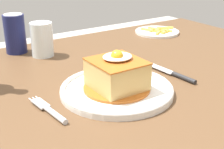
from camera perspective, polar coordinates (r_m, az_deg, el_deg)
dining_table at (r=0.88m, az=2.53°, el=-6.75°), size 1.27×0.88×0.72m
main_plate at (r=0.75m, az=0.85°, el=-2.67°), size 0.27×0.27×0.02m
sandwich_meal at (r=0.74m, az=0.87°, el=-0.01°), size 0.16×0.16×0.10m
fork at (r=0.68m, az=-10.91°, el=-6.41°), size 0.03×0.14×0.01m
knife at (r=0.86m, az=11.50°, el=-0.08°), size 0.03×0.17×0.01m
soda_can at (r=1.06m, az=-16.92°, el=6.99°), size 0.07×0.07×0.12m
drinking_glass at (r=1.01m, az=-12.36°, el=5.73°), size 0.07×0.07×0.10m
side_plate_fries at (r=1.27m, az=8.07°, el=7.57°), size 0.17×0.17×0.02m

